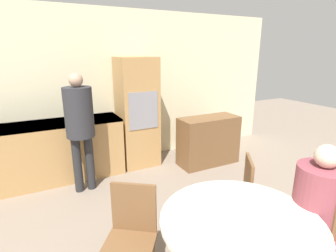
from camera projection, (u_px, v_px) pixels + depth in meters
wall_back at (119, 88)px, 4.53m from camera, size 6.40×0.05×2.60m
kitchen_counter at (47, 152)px, 3.91m from camera, size 2.21×0.60×0.91m
oven_unit at (137, 113)px, 4.43m from camera, size 0.62×0.59×1.83m
sideboard at (208, 141)px, 4.56m from camera, size 1.05×0.45×0.84m
dining_table at (238, 247)px, 1.93m from camera, size 1.15×1.15×0.77m
chair_near_right at (335, 235)px, 2.10m from camera, size 0.46×0.46×0.88m
chair_far_left at (131, 232)px, 2.14m from camera, size 0.56×0.56×0.88m
chair_far_right at (237, 193)px, 2.72m from camera, size 0.56×0.56×0.88m
person_seated at (321, 210)px, 2.06m from camera, size 0.39×0.47×1.25m
person_standing at (80, 121)px, 3.50m from camera, size 0.37×0.37×1.65m
cup at (203, 211)px, 1.88m from camera, size 0.08×0.08×0.08m
bowl_near at (204, 192)px, 2.18m from camera, size 0.13×0.13×0.04m
bowl_centre at (246, 214)px, 1.88m from camera, size 0.19×0.19×0.04m
bowl_far at (250, 199)px, 2.07m from camera, size 0.16×0.16×0.05m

